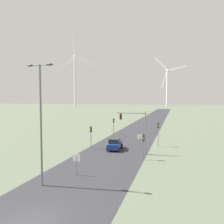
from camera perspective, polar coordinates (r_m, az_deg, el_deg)
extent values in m
plane|color=#5B6651|center=(16.79, -20.43, -25.68)|extent=(600.00, 600.00, 0.00)
cube|color=#2D2D33|center=(60.88, 7.81, -4.24)|extent=(10.00, 240.00, 0.01)
cylinder|color=slate|center=(21.17, -18.06, -3.50)|extent=(0.18, 0.18, 11.23)
cylinder|color=slate|center=(21.25, -18.35, 11.57)|extent=(2.03, 0.10, 0.10)
ellipsoid|color=#333338|center=(21.83, -20.58, 11.30)|extent=(0.70, 0.32, 0.20)
ellipsoid|color=#333338|center=(20.69, -15.99, 11.84)|extent=(0.70, 0.32, 0.20)
cylinder|color=slate|center=(24.04, -9.26, -13.63)|extent=(0.07, 0.07, 2.15)
cube|color=white|center=(23.79, -9.30, -11.68)|extent=(0.81, 0.01, 0.81)
cube|color=red|center=(23.80, -9.28, -11.67)|extent=(0.76, 0.02, 0.76)
cylinder|color=slate|center=(35.57, 7.29, -7.87)|extent=(0.07, 0.07, 2.30)
cube|color=white|center=(35.39, 7.30, -6.41)|extent=(0.81, 0.01, 0.81)
cube|color=red|center=(35.40, 7.30, -6.40)|extent=(0.76, 0.02, 0.76)
cylinder|color=slate|center=(36.12, -5.54, -6.66)|extent=(0.11, 0.11, 3.57)
cube|color=black|center=(35.91, -5.55, -4.56)|extent=(0.28, 0.24, 0.90)
sphere|color=red|center=(35.74, -5.63, -4.16)|extent=(0.16, 0.16, 0.16)
sphere|color=gold|center=(35.78, -5.63, -4.59)|extent=(0.16, 0.16, 0.16)
sphere|color=green|center=(35.82, -5.63, -5.02)|extent=(0.16, 0.16, 0.16)
cylinder|color=slate|center=(29.57, 8.19, -9.10)|extent=(0.11, 0.11, 3.42)
cube|color=black|center=(29.33, 8.21, -6.70)|extent=(0.28, 0.24, 0.90)
sphere|color=red|center=(29.15, 8.18, -6.22)|extent=(0.16, 0.16, 0.16)
sphere|color=gold|center=(29.20, 8.17, -6.74)|extent=(0.16, 0.16, 0.16)
sphere|color=green|center=(29.24, 8.17, -7.26)|extent=(0.16, 0.16, 0.16)
cylinder|color=slate|center=(47.53, 0.44, -4.03)|extent=(0.11, 0.11, 3.86)
cube|color=black|center=(47.36, 0.44, -2.25)|extent=(0.28, 0.24, 0.90)
sphere|color=red|center=(47.21, 0.40, -1.94)|extent=(0.16, 0.16, 0.16)
sphere|color=gold|center=(47.23, 0.40, -2.27)|extent=(0.16, 0.16, 0.16)
sphere|color=green|center=(47.26, 0.40, -2.59)|extent=(0.16, 0.16, 0.16)
cylinder|color=slate|center=(38.00, 11.97, -5.82)|extent=(0.11, 0.11, 4.09)
cube|color=black|center=(37.78, 12.00, -3.44)|extent=(0.28, 0.24, 0.90)
sphere|color=red|center=(37.61, 11.99, -3.05)|extent=(0.16, 0.16, 0.16)
sphere|color=gold|center=(37.65, 11.99, -3.46)|extent=(0.16, 0.16, 0.16)
sphere|color=green|center=(37.68, 11.98, -3.87)|extent=(0.16, 0.16, 0.16)
cylinder|color=slate|center=(31.91, 8.71, -5.54)|extent=(0.14, 0.14, 6.30)
cylinder|color=slate|center=(31.94, 4.93, -0.27)|extent=(4.31, 0.12, 0.12)
cube|color=black|center=(32.32, 2.30, -1.19)|extent=(0.28, 0.24, 0.90)
sphere|color=red|center=(32.16, 2.24, -0.73)|extent=(0.18, 0.18, 0.18)
cube|color=navy|center=(35.33, 0.76, -8.62)|extent=(2.11, 4.23, 0.80)
cube|color=#1E2328|center=(35.04, 0.69, -7.47)|extent=(1.72, 2.21, 0.70)
cylinder|color=black|center=(36.83, 0.04, -8.76)|extent=(0.22, 0.66, 0.66)
cylinder|color=black|center=(36.41, 2.58, -8.90)|extent=(0.22, 0.66, 0.66)
cylinder|color=black|center=(34.45, -1.16, -9.61)|extent=(0.22, 0.66, 0.66)
cylinder|color=black|center=(34.01, 1.54, -9.79)|extent=(0.22, 0.66, 0.66)
cylinder|color=white|center=(231.69, -9.66, 7.77)|extent=(2.20, 2.20, 51.57)
sphere|color=white|center=(235.07, -9.73, 14.05)|extent=(2.60, 2.60, 2.60)
cube|color=white|center=(238.12, -11.96, 12.12)|extent=(20.06, 1.03, 15.17)
cube|color=white|center=(229.81, -7.09, 13.04)|extent=(22.11, 1.09, 11.24)
cube|color=white|center=(238.16, -10.05, 16.93)|extent=(4.18, 0.61, 23.49)
cylinder|color=white|center=(252.76, 14.23, 5.99)|extent=(2.20, 2.20, 39.62)
sphere|color=white|center=(254.45, 14.30, 10.45)|extent=(2.60, 2.60, 2.60)
cube|color=white|center=(256.65, 12.75, 12.16)|extent=(14.33, 2.11, 15.75)
cube|color=white|center=(253.92, 13.53, 8.23)|extent=(7.81, 1.37, 19.12)
cube|color=white|center=(253.40, 16.62, 10.93)|extent=(19.42, 2.69, 5.77)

